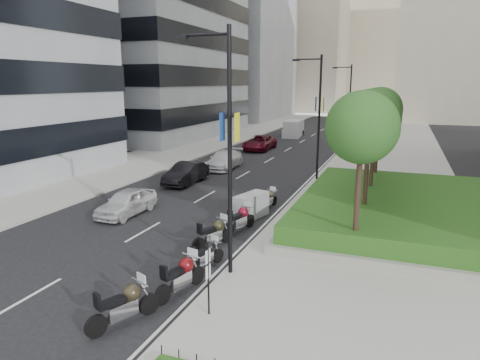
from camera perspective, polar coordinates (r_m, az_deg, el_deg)
The scene contains 30 objects.
ground at distance 17.71m, azimuth -15.83°, elevation -11.34°, with size 160.00×160.00×0.00m, color black.
sidewalk_right at distance 43.40m, azimuth 19.29°, elevation 2.84°, with size 10.00×100.00×0.15m, color #9E9B93.
sidewalk_left at distance 48.62m, azimuth -6.29°, elevation 4.50°, with size 8.00×100.00×0.15m, color #9E9B93.
lane_edge at distance 43.85m, azimuth 12.36°, elevation 3.27°, with size 0.12×100.00×0.01m, color silver.
lane_centre at distance 44.88m, azimuth 5.77°, elevation 3.72°, with size 0.12×100.00×0.01m, color silver.
building_grey_far at distance 89.84m, azimuth -1.57°, elevation 17.94°, with size 22.00×26.00×30.00m, color gray.
building_cream_left at distance 116.64m, azimuth 7.20°, elevation 17.68°, with size 26.00×24.00×34.00m, color #B7AD93.
building_cream_centre at distance 133.58m, azimuth 18.16°, elevation 17.41°, with size 30.00×24.00×38.00m, color #B7AD93.
planter at distance 23.80m, azimuth 20.12°, elevation -4.44°, with size 10.00×14.00×0.40m, color gray.
hedge at distance 23.64m, azimuth 20.23°, elevation -3.05°, with size 9.40×13.40×0.80m, color #224614.
tree_0 at distance 16.96m, azimuth 15.95°, elevation 6.66°, with size 2.80×2.80×6.30m.
tree_1 at distance 20.93m, azimuth 16.95°, elevation 7.70°, with size 2.80×2.80×6.30m.
tree_2 at distance 24.91m, azimuth 17.64°, elevation 8.40°, with size 2.80×2.80×6.30m.
tree_3 at distance 28.90m, azimuth 18.14°, elevation 8.91°, with size 2.80×2.80×6.30m.
lamp_post_0 at distance 15.12m, azimuth -1.93°, elevation 5.07°, with size 2.34×0.45×9.00m.
lamp_post_1 at distance 31.42m, azimuth 10.25°, elevation 8.95°, with size 2.34×0.45×9.00m.
lamp_post_2 at distance 49.20m, azimuth 14.24°, elevation 10.13°, with size 2.34×0.45×9.00m.
parking_sign at distance 13.24m, azimuth -4.25°, elevation -12.47°, with size 0.06×0.32×2.50m.
motorcycle_0 at distance 13.71m, azimuth -15.13°, elevation -15.74°, with size 1.19×2.29×1.22m.
motorcycle_1 at distance 15.15m, azimuth -7.82°, elevation -12.52°, with size 0.88×2.42×1.22m.
motorcycle_2 at distance 16.99m, azimuth -4.55°, elevation -9.92°, with size 0.85×1.99×1.02m.
motorcycle_3 at distance 19.01m, azimuth -3.49°, elevation -7.10°, with size 1.15×2.21×1.18m.
motorcycle_4 at distance 20.85m, azimuth 0.03°, elevation -5.24°, with size 0.92×2.32×1.18m.
motorcycle_5 at distance 22.89m, azimuth 1.51°, elevation -3.49°, with size 1.42×2.34×1.33m.
motorcycle_6 at distance 24.78m, azimuth 3.85°, elevation -2.55°, with size 0.68×1.98×1.00m.
car_a at distance 24.26m, azimuth -14.89°, elevation -2.88°, with size 1.66×4.13×1.41m, color silver.
car_b at distance 30.85m, azimuth -7.20°, elevation 0.89°, with size 1.59×4.56×1.50m, color black.
car_c at distance 36.04m, azimuth -2.14°, elevation 2.71°, with size 2.09×5.13×1.49m, color white.
car_d at distance 46.10m, azimuth 2.62°, elevation 4.98°, with size 2.56×5.56×1.54m, color #570A1A.
delivery_van at distance 57.69m, azimuth 7.13°, elevation 6.73°, with size 2.28×5.27×2.17m.
Camera 1 is at (9.93, -12.81, 7.13)m, focal length 32.00 mm.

